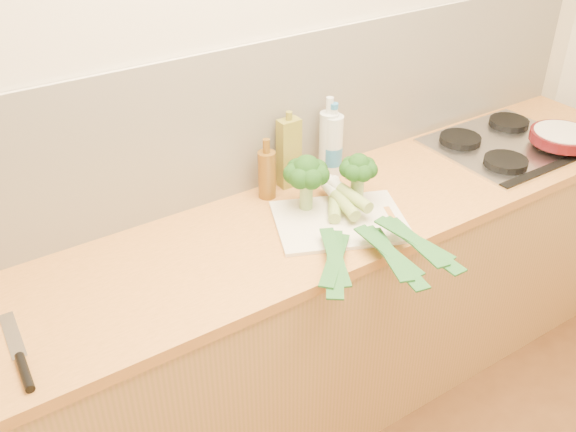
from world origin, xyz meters
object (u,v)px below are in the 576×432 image
chopping_board (340,221)px  chefs_knife (22,362)px  skillet (563,136)px  gas_hob (508,144)px

chopping_board → chefs_knife: 1.07m
chefs_knife → skillet: 2.16m
gas_hob → chopping_board: gas_hob is taller
chefs_knife → skillet: bearing=3.2°
chopping_board → skillet: skillet is taller
gas_hob → skillet: 0.21m
chopping_board → skillet: size_ratio=1.20×
skillet → chopping_board: bearing=-162.1°
skillet → gas_hob: bearing=160.7°
chefs_knife → skillet: skillet is taller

